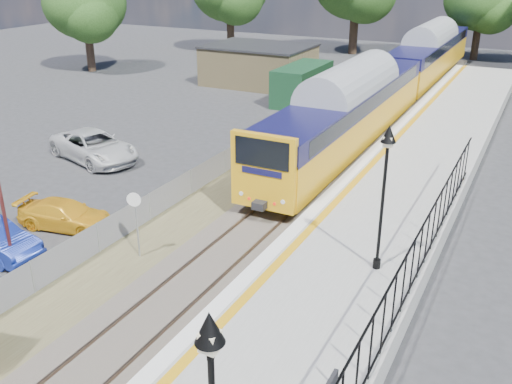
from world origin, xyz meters
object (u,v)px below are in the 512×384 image
Objects in this scene: speed_sign at (136,215)px; car_yellow at (65,215)px; victorian_lamp_north at (386,165)px; train at (398,75)px; car_white at (94,146)px; victorian_lamp_south at (212,382)px.

speed_sign is 0.66× the size of car_yellow.
victorian_lamp_north reaches higher than car_yellow.
train is 20.82m from car_white.
car_yellow is at bearing 143.66° from victorian_lamp_south.
victorian_lamp_south is at bearing -65.23° from speed_sign.
victorian_lamp_south is 1.21× the size of car_yellow.
victorian_lamp_north is at bearing -77.07° from train.
speed_sign is 0.46× the size of car_white.
train reaches higher than car_yellow.
victorian_lamp_south is 0.11× the size of train.
victorian_lamp_north is 12.65m from car_yellow.
train is (-5.50, 33.08, -1.96)m from victorian_lamp_south.
victorian_lamp_south is at bearing -80.56° from train.
train is (-5.30, 23.08, -1.96)m from victorian_lamp_north.
train is 25.06m from car_yellow.
train reaches higher than car_white.
speed_sign reaches higher than car_yellow.
car_yellow is (-6.75, -24.07, -1.79)m from train.
victorian_lamp_south and victorian_lamp_north have the same top height.
speed_sign is at bearing -113.60° from car_white.
car_yellow is at bearing -105.65° from train.
car_white is (-11.15, -17.51, -1.59)m from train.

